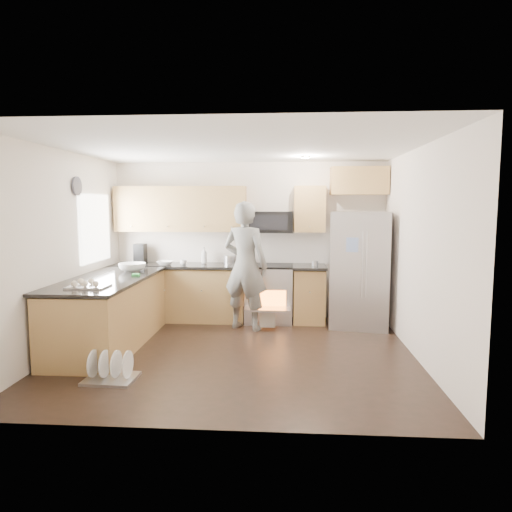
# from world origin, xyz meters

# --- Properties ---
(ground) EXTENTS (4.50, 4.50, 0.00)m
(ground) POSITION_xyz_m (0.00, 0.00, 0.00)
(ground) COLOR black
(ground) RESTS_ON ground
(room_shell) EXTENTS (4.54, 4.04, 2.62)m
(room_shell) POSITION_xyz_m (-0.04, 0.02, 1.67)
(room_shell) COLOR white
(room_shell) RESTS_ON ground
(back_cabinet_run) EXTENTS (4.45, 0.64, 2.50)m
(back_cabinet_run) POSITION_xyz_m (-0.58, 1.75, 0.96)
(back_cabinet_run) COLOR #A57942
(back_cabinet_run) RESTS_ON ground
(peninsula) EXTENTS (0.96, 2.36, 1.05)m
(peninsula) POSITION_xyz_m (-1.75, 0.25, 0.47)
(peninsula) COLOR #A57942
(peninsula) RESTS_ON ground
(stove_range) EXTENTS (0.76, 0.97, 1.79)m
(stove_range) POSITION_xyz_m (0.35, 1.69, 0.68)
(stove_range) COLOR #B7B7BC
(stove_range) RESTS_ON ground
(refrigerator) EXTENTS (0.98, 0.82, 1.79)m
(refrigerator) POSITION_xyz_m (1.77, 1.45, 0.90)
(refrigerator) COLOR #B7B7BC
(refrigerator) RESTS_ON ground
(person) EXTENTS (0.83, 0.69, 1.95)m
(person) POSITION_xyz_m (0.01, 1.20, 0.98)
(person) COLOR slate
(person) RESTS_ON ground
(dish_rack) EXTENTS (0.55, 0.45, 0.33)m
(dish_rack) POSITION_xyz_m (-1.26, -0.98, 0.09)
(dish_rack) COLOR #B7B7BC
(dish_rack) RESTS_ON ground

